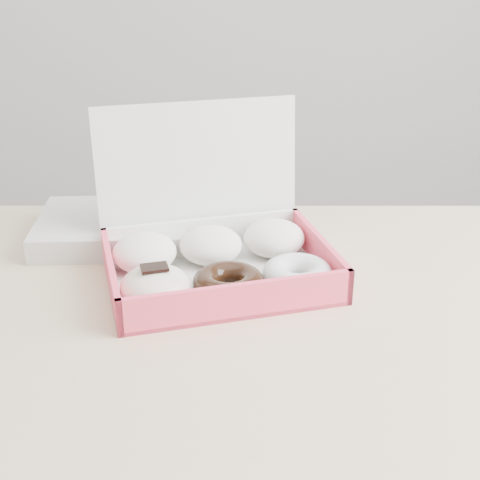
{
  "coord_description": "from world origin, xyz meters",
  "views": [
    {
      "loc": [
        -0.03,
        -0.71,
        1.19
      ],
      "look_at": [
        -0.03,
        0.13,
        0.81
      ],
      "focal_mm": 50.0,
      "sensor_mm": 36.0,
      "label": 1
    }
  ],
  "objects": [
    {
      "name": "table",
      "position": [
        0.0,
        0.0,
        0.67
      ],
      "size": [
        1.2,
        0.8,
        0.75
      ],
      "color": "tan",
      "rests_on": "ground"
    },
    {
      "name": "newspapers",
      "position": [
        -0.23,
        0.26,
        0.77
      ],
      "size": [
        0.24,
        0.2,
        0.04
      ],
      "primitive_type": "cube",
      "rotation": [
        0.0,
        0.0,
        0.05
      ],
      "color": "beige",
      "rests_on": "table"
    },
    {
      "name": "donut_box",
      "position": [
        -0.07,
        0.13,
        0.79
      ],
      "size": [
        0.36,
        0.33,
        0.22
      ],
      "rotation": [
        0.0,
        0.0,
        0.26
      ],
      "color": "silver",
      "rests_on": "table"
    }
  ]
}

